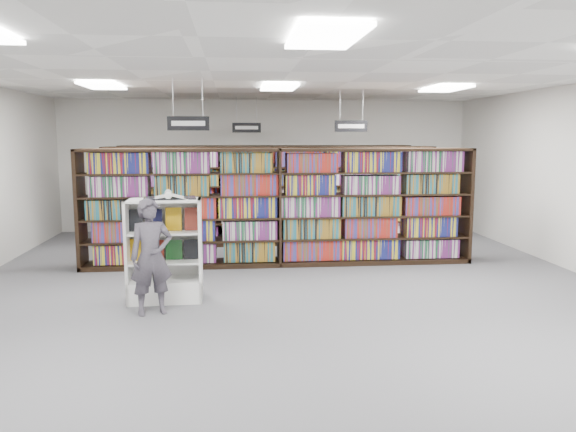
{
  "coord_description": "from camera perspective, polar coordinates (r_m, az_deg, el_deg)",
  "views": [
    {
      "loc": [
        -0.8,
        -7.96,
        2.3
      ],
      "look_at": [
        0.01,
        0.5,
        1.1
      ],
      "focal_mm": 35.0,
      "sensor_mm": 36.0,
      "label": 1
    }
  ],
  "objects": [
    {
      "name": "floor",
      "position": [
        8.33,
        0.24,
        -8.0
      ],
      "size": [
        12.0,
        12.0,
        0.0
      ],
      "primitive_type": "plane",
      "color": "#525257",
      "rests_on": "ground"
    },
    {
      "name": "ceiling",
      "position": [
        8.05,
        0.25,
        14.45
      ],
      "size": [
        10.0,
        12.0,
        0.1
      ],
      "primitive_type": "cube",
      "color": "silver",
      "rests_on": "wall_back"
    },
    {
      "name": "wall_back",
      "position": [
        14.0,
        -2.23,
        5.16
      ],
      "size": [
        10.0,
        0.1,
        3.2
      ],
      "primitive_type": "cube",
      "color": "silver",
      "rests_on": "ground"
    },
    {
      "name": "wall_front",
      "position": [
        2.23,
        16.18,
        -10.57
      ],
      "size": [
        10.0,
        0.1,
        3.2
      ],
      "primitive_type": "cube",
      "color": "silver",
      "rests_on": "ground"
    },
    {
      "name": "bookshelf_row_near",
      "position": [
        10.07,
        -0.9,
        0.9
      ],
      "size": [
        7.0,
        0.6,
        2.1
      ],
      "color": "black",
      "rests_on": "floor"
    },
    {
      "name": "bookshelf_row_mid",
      "position": [
        12.05,
        -1.67,
        2.08
      ],
      "size": [
        7.0,
        0.6,
        2.1
      ],
      "color": "black",
      "rests_on": "floor"
    },
    {
      "name": "bookshelf_row_far",
      "position": [
        13.74,
        -2.15,
        2.81
      ],
      "size": [
        7.0,
        0.6,
        2.1
      ],
      "color": "black",
      "rests_on": "floor"
    },
    {
      "name": "aisle_sign_left",
      "position": [
        8.99,
        -10.09,
        9.38
      ],
      "size": [
        0.65,
        0.02,
        0.8
      ],
      "color": "#B2B2B7",
      "rests_on": "ceiling"
    },
    {
      "name": "aisle_sign_right",
      "position": [
        11.2,
        6.43,
        9.17
      ],
      "size": [
        0.65,
        0.02,
        0.8
      ],
      "color": "#B2B2B7",
      "rests_on": "ceiling"
    },
    {
      "name": "aisle_sign_center",
      "position": [
        12.97,
        -4.23,
        9.03
      ],
      "size": [
        0.65,
        0.02,
        0.8
      ],
      "color": "#B2B2B7",
      "rests_on": "ceiling"
    },
    {
      "name": "troffer_front_center",
      "position": [
        5.1,
        3.81,
        17.73
      ],
      "size": [
        0.6,
        1.2,
        0.04
      ],
      "primitive_type": "cube",
      "color": "white",
      "rests_on": "ceiling"
    },
    {
      "name": "troffer_back_left",
      "position": [
        10.24,
        -18.33,
        12.46
      ],
      "size": [
        0.6,
        1.2,
        0.04
      ],
      "primitive_type": "cube",
      "color": "white",
      "rests_on": "ceiling"
    },
    {
      "name": "troffer_back_center",
      "position": [
        10.03,
        -0.93,
        12.95
      ],
      "size": [
        0.6,
        1.2,
        0.04
      ],
      "primitive_type": "cube",
      "color": "white",
      "rests_on": "ceiling"
    },
    {
      "name": "troffer_back_right",
      "position": [
        10.7,
        15.7,
        12.35
      ],
      "size": [
        0.6,
        1.2,
        0.04
      ],
      "primitive_type": "cube",
      "color": "white",
      "rests_on": "ceiling"
    },
    {
      "name": "endcap_display",
      "position": [
        8.15,
        -12.35,
        -5.05
      ],
      "size": [
        1.05,
        0.55,
        1.45
      ],
      "rotation": [
        0.0,
        0.0,
        0.03
      ],
      "color": "white",
      "rests_on": "floor"
    },
    {
      "name": "open_book",
      "position": [
        8.0,
        -11.98,
        1.95
      ],
      "size": [
        0.75,
        0.49,
        0.13
      ],
      "rotation": [
        0.0,
        0.0,
        0.12
      ],
      "color": "black",
      "rests_on": "endcap_display"
    },
    {
      "name": "shopper",
      "position": [
        7.5,
        -13.72,
        -4.06
      ],
      "size": [
        0.64,
        0.52,
        1.52
      ],
      "primitive_type": "imported",
      "rotation": [
        0.0,
        0.0,
        0.33
      ],
      "color": "#46424B",
      "rests_on": "floor"
    }
  ]
}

